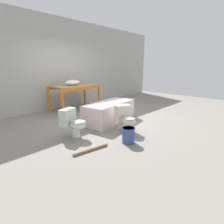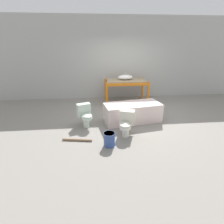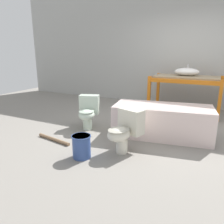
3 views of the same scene
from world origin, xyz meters
name	(u,v)px [view 3 (image 3 of 3)]	position (x,y,z in m)	size (l,w,h in m)	color
ground_plane	(169,128)	(0.00, 0.00, 0.00)	(12.00, 12.00, 0.00)	gray
warehouse_wall_rear	(191,45)	(0.00, 2.09, 1.60)	(10.80, 0.08, 3.20)	#ADADA8
shelving_rack	(186,82)	(0.07, 1.33, 0.75)	(1.61, 0.91, 0.89)	orange
sink_basin	(187,72)	(0.06, 1.41, 0.98)	(0.57, 0.36, 0.27)	white
bathtub_main	(162,119)	(-0.03, -0.47, 0.32)	(1.75, 0.98, 0.55)	silver
toilet_near	(88,111)	(-1.41, -0.69, 0.35)	(0.50, 0.63, 0.63)	silver
toilet_far	(125,129)	(-0.37, -1.32, 0.35)	(0.50, 0.63, 0.63)	silver
bucket_white	(82,146)	(-0.83, -1.77, 0.17)	(0.27, 0.27, 0.33)	#334C8C
loose_pipe	(54,139)	(-1.59, -1.49, 0.03)	(0.72, 0.17, 0.05)	#8C6B4C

